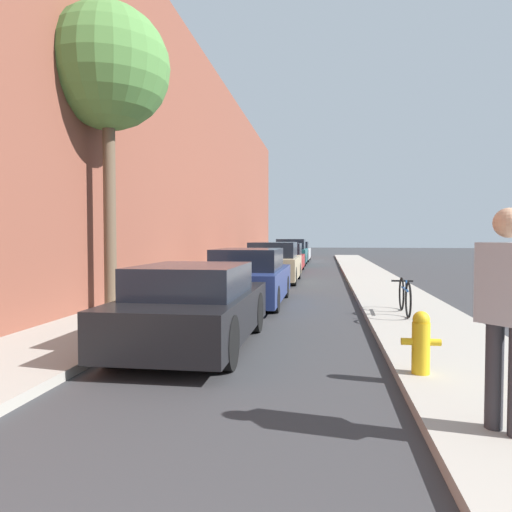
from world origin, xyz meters
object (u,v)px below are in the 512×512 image
parked_car_champagne (274,263)px  parked_car_teal (291,253)px  parked_car_black (195,307)px  parked_car_red (284,258)px  bicycle (405,296)px  parked_car_navy (249,278)px  fire_hydrant (421,342)px  pedestrian (507,305)px  parked_car_silver (297,252)px  street_tree_near (108,70)px

parked_car_champagne → parked_car_teal: parked_car_teal is taller
parked_car_black → parked_car_red: 16.16m
parked_car_red → bicycle: bearing=-74.9°
parked_car_navy → parked_car_champagne: 5.84m
fire_hydrant → bicycle: fire_hydrant is taller
parked_car_black → pedestrian: 4.55m
parked_car_navy → parked_car_teal: 16.57m
pedestrian → parked_car_teal: bearing=-32.7°
parked_car_silver → bicycle: 23.62m
street_tree_near → parked_car_silver: bearing=84.0°
parked_car_black → fire_hydrant: (3.04, -1.40, -0.13)m
fire_hydrant → parked_car_champagne: bearing=103.9°
parked_car_red → fire_hydrant: parked_car_red is taller
parked_car_champagne → parked_car_silver: 15.71m
parked_car_red → bicycle: parked_car_red is taller
parked_car_red → fire_hydrant: bearing=-80.1°
bicycle → parked_car_teal: bearing=102.9°
pedestrian → parked_car_red: bearing=-30.6°
parked_car_black → parked_car_silver: parked_car_silver is taller
parked_car_silver → street_tree_near: 24.30m
parked_car_navy → parked_car_silver: 21.55m
parked_car_teal → parked_car_champagne: bearing=-89.4°
street_tree_near → parked_car_champagne: bearing=72.0°
parked_car_red → parked_car_teal: size_ratio=1.00×
parked_car_silver → bicycle: size_ratio=2.70×
parked_car_champagne → parked_car_red: parked_car_champagne is taller
parked_car_teal → parked_car_silver: bearing=89.8°
parked_car_champagne → parked_car_red: (-0.11, 5.61, -0.06)m
parked_car_teal → parked_car_silver: size_ratio=0.86×
bicycle → parked_car_navy: bearing=154.5°
fire_hydrant → bicycle: 4.34m
parked_car_champagne → bicycle: parked_car_champagne is taller
parked_car_silver → parked_car_navy: bearing=-89.7°
parked_car_navy → parked_car_red: bearing=90.6°
parked_car_red → street_tree_near: (-2.51, -13.65, 4.51)m
parked_car_black → fire_hydrant: 3.35m
parked_car_champagne → parked_car_teal: bearing=90.6°
parked_car_black → parked_car_silver: 26.26m
pedestrian → fire_hydrant: bearing=-28.6°
parked_car_red → parked_car_teal: parked_car_teal is taller
parked_car_black → street_tree_near: street_tree_near is taller
pedestrian → bicycle: 5.95m
parked_car_red → fire_hydrant: (3.07, -17.56, -0.15)m
parked_car_black → parked_car_teal: parked_car_teal is taller
parked_car_black → pedestrian: pedestrian is taller
parked_car_teal → parked_car_silver: parked_car_teal is taller
parked_car_champagne → parked_car_silver: bearing=90.4°
bicycle → parked_car_champagne: bearing=116.3°
parked_car_navy → bicycle: bearing=-27.3°
parked_car_navy → parked_car_champagne: size_ratio=0.99×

